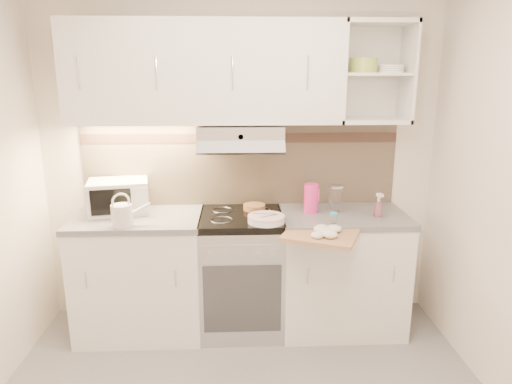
% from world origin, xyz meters
% --- Properties ---
extents(room_shell, '(3.04, 2.84, 2.52)m').
position_xyz_m(room_shell, '(0.00, 0.37, 1.63)').
color(room_shell, '#EFE2D0').
rests_on(room_shell, ground).
extents(base_cabinet_left, '(0.90, 0.60, 0.86)m').
position_xyz_m(base_cabinet_left, '(-0.75, 1.10, 0.43)').
color(base_cabinet_left, white).
rests_on(base_cabinet_left, ground).
extents(worktop_left, '(0.92, 0.62, 0.04)m').
position_xyz_m(worktop_left, '(-0.75, 1.10, 0.88)').
color(worktop_left, slate).
rests_on(worktop_left, base_cabinet_left).
extents(base_cabinet_right, '(0.90, 0.60, 0.86)m').
position_xyz_m(base_cabinet_right, '(0.75, 1.10, 0.43)').
color(base_cabinet_right, white).
rests_on(base_cabinet_right, ground).
extents(worktop_right, '(0.92, 0.62, 0.04)m').
position_xyz_m(worktop_right, '(0.75, 1.10, 0.88)').
color(worktop_right, slate).
rests_on(worktop_right, base_cabinet_right).
extents(electric_range, '(0.60, 0.60, 0.90)m').
position_xyz_m(electric_range, '(0.00, 1.10, 0.45)').
color(electric_range, '#B7B7BC').
rests_on(electric_range, ground).
extents(microwave, '(0.48, 0.39, 0.24)m').
position_xyz_m(microwave, '(-0.90, 1.22, 1.02)').
color(microwave, silver).
rests_on(microwave, worktop_left).
extents(watering_can, '(0.26, 0.17, 0.23)m').
position_xyz_m(watering_can, '(-0.79, 0.88, 0.98)').
color(watering_can, silver).
rests_on(watering_can, worktop_left).
extents(plate_stack, '(0.26, 0.26, 0.05)m').
position_xyz_m(plate_stack, '(0.17, 0.92, 0.92)').
color(plate_stack, white).
rests_on(plate_stack, electric_range).
extents(bread_loaf, '(0.17, 0.17, 0.04)m').
position_xyz_m(bread_loaf, '(0.10, 1.22, 0.92)').
color(bread_loaf, '#A57A3E').
rests_on(bread_loaf, electric_range).
extents(pink_pitcher, '(0.11, 0.11, 0.21)m').
position_xyz_m(pink_pitcher, '(0.51, 1.15, 1.01)').
color(pink_pitcher, '#E1297E').
rests_on(pink_pitcher, worktop_right).
extents(glass_jar, '(0.11, 0.11, 0.20)m').
position_xyz_m(glass_jar, '(0.70, 1.16, 1.00)').
color(glass_jar, silver).
rests_on(glass_jar, worktop_right).
extents(spice_jar, '(0.05, 0.05, 0.07)m').
position_xyz_m(spice_jar, '(0.63, 0.88, 0.94)').
color(spice_jar, white).
rests_on(spice_jar, worktop_right).
extents(spray_bottle, '(0.07, 0.07, 0.18)m').
position_xyz_m(spray_bottle, '(0.98, 1.02, 0.97)').
color(spray_bottle, pink).
rests_on(spray_bottle, worktop_right).
extents(cutting_board, '(0.59, 0.56, 0.03)m').
position_xyz_m(cutting_board, '(0.52, 0.75, 0.87)').
color(cutting_board, '#B37C56').
rests_on(cutting_board, base_cabinet_right).
extents(dish_towel, '(0.29, 0.27, 0.06)m').
position_xyz_m(dish_towel, '(0.53, 0.70, 0.92)').
color(dish_towel, white).
rests_on(dish_towel, cutting_board).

